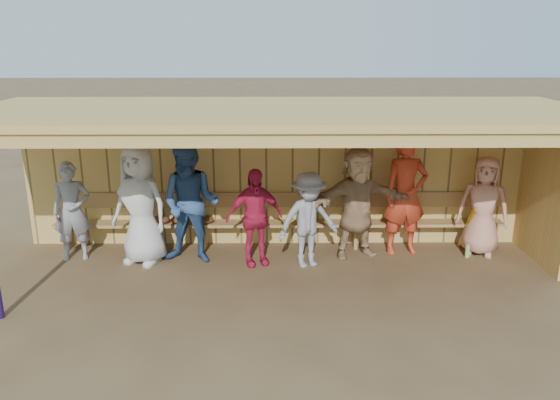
# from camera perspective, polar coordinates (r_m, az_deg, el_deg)

# --- Properties ---
(ground) EXTENTS (90.00, 90.00, 0.00)m
(ground) POSITION_cam_1_polar(r_m,az_deg,el_deg) (8.44, 0.02, -7.53)
(ground) COLOR brown
(ground) RESTS_ON ground
(player_a) EXTENTS (0.65, 0.50, 1.60)m
(player_a) POSITION_cam_1_polar(r_m,az_deg,el_deg) (9.29, -20.91, -1.12)
(player_a) COLOR gray
(player_a) RESTS_ON ground
(player_b) EXTENTS (1.09, 0.91, 1.90)m
(player_b) POSITION_cam_1_polar(r_m,az_deg,el_deg) (8.77, -14.39, -0.50)
(player_b) COLOR silver
(player_b) RESTS_ON ground
(player_c) EXTENTS (1.05, 0.88, 1.93)m
(player_c) POSITION_cam_1_polar(r_m,az_deg,el_deg) (8.65, -9.33, -0.36)
(player_c) COLOR #2E4E80
(player_c) RESTS_ON ground
(player_d) EXTENTS (0.98, 0.66, 1.55)m
(player_d) POSITION_cam_1_polar(r_m,az_deg,el_deg) (8.49, -2.69, -1.81)
(player_d) COLOR #C21F43
(player_d) RESTS_ON ground
(player_e) EXTENTS (1.11, 0.87, 1.51)m
(player_e) POSITION_cam_1_polar(r_m,az_deg,el_deg) (8.43, 2.97, -2.09)
(player_e) COLOR gray
(player_e) RESTS_ON ground
(player_f) EXTENTS (1.77, 0.94, 1.83)m
(player_f) POSITION_cam_1_polar(r_m,az_deg,el_deg) (8.86, 8.09, -0.24)
(player_f) COLOR tan
(player_f) RESTS_ON ground
(player_g) EXTENTS (0.79, 0.57, 1.99)m
(player_g) POSITION_cam_1_polar(r_m,az_deg,el_deg) (9.12, 12.96, 0.52)
(player_g) COLOR red
(player_g) RESTS_ON ground
(player_h) EXTENTS (0.94, 0.78, 1.65)m
(player_h) POSITION_cam_1_polar(r_m,az_deg,el_deg) (9.47, 20.46, -0.61)
(player_h) COLOR tan
(player_h) RESTS_ON ground
(dugout_structure) EXTENTS (8.80, 3.20, 2.50)m
(dugout_structure) POSITION_cam_1_polar(r_m,az_deg,el_deg) (8.59, 2.58, 4.77)
(dugout_structure) COLOR tan
(dugout_structure) RESTS_ON ground
(bench) EXTENTS (7.60, 0.34, 0.93)m
(bench) POSITION_cam_1_polar(r_m,az_deg,el_deg) (9.30, -0.05, -1.76)
(bench) COLOR tan
(bench) RESTS_ON ground
(dugout_equipment) EXTENTS (5.84, 0.62, 0.80)m
(dugout_equipment) POSITION_cam_1_polar(r_m,az_deg,el_deg) (9.22, -5.10, -2.24)
(dugout_equipment) COLOR gold
(dugout_equipment) RESTS_ON ground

